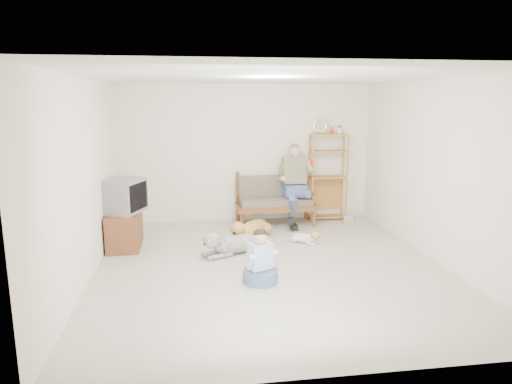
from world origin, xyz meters
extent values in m
plane|color=beige|center=(0.00, 0.00, 0.00)|extent=(5.50, 5.50, 0.00)
plane|color=white|center=(0.00, 0.00, 2.70)|extent=(5.50, 5.50, 0.00)
plane|color=silver|center=(0.00, 2.75, 1.35)|extent=(5.00, 0.00, 5.00)
plane|color=silver|center=(0.00, -2.75, 1.35)|extent=(5.00, 0.00, 5.00)
plane|color=silver|center=(-2.50, 0.00, 1.35)|extent=(0.00, 5.50, 5.50)
plane|color=silver|center=(2.50, 0.00, 1.35)|extent=(0.00, 5.50, 5.50)
cube|color=brown|center=(0.50, 2.30, 0.35)|extent=(1.51, 0.72, 0.10)
cube|color=#696050|center=(0.50, 2.30, 0.47)|extent=(1.39, 0.62, 0.13)
cube|color=#696050|center=(0.50, 2.54, 0.70)|extent=(1.38, 0.14, 0.45)
cylinder|color=brown|center=(0.50, 2.60, 0.90)|extent=(1.40, 0.07, 0.05)
cylinder|color=brown|center=(-0.20, 2.00, 0.15)|extent=(0.07, 0.07, 0.30)
cylinder|color=brown|center=(-0.20, 2.60, 0.47)|extent=(0.07, 0.07, 0.95)
cylinder|color=brown|center=(1.20, 2.00, 0.15)|extent=(0.07, 0.07, 0.30)
cylinder|color=brown|center=(1.20, 2.60, 0.47)|extent=(0.07, 0.07, 0.95)
cube|color=#536299|center=(0.89, 2.31, 0.67)|extent=(0.43, 0.40, 0.21)
cube|color=#7B7656|center=(0.89, 2.41, 1.04)|extent=(0.45, 0.31, 0.56)
sphere|color=tan|center=(0.89, 2.38, 1.42)|extent=(0.22, 0.22, 0.22)
sphere|color=#5F5A54|center=(0.89, 2.40, 1.46)|extent=(0.20, 0.20, 0.20)
cylinder|color=red|center=(1.18, 2.18, 1.22)|extent=(0.07, 0.07, 0.10)
cube|color=#B08037|center=(1.62, 2.55, 1.72)|extent=(0.73, 0.30, 0.03)
torus|color=silver|center=(1.43, 2.55, 1.89)|extent=(0.30, 0.05, 0.30)
cone|color=red|center=(1.67, 2.55, 1.82)|extent=(0.10, 0.10, 0.15)
cylinder|color=#B08037|center=(1.26, 2.41, 0.87)|extent=(0.04, 0.04, 1.74)
cylinder|color=#B08037|center=(1.26, 2.69, 0.87)|extent=(0.04, 0.04, 1.74)
cylinder|color=#B08037|center=(1.98, 2.41, 0.87)|extent=(0.04, 0.04, 1.74)
cylinder|color=#B08037|center=(1.98, 2.69, 0.87)|extent=(0.04, 0.04, 1.74)
cube|color=beige|center=(2.00, 2.33, 0.06)|extent=(0.21, 0.17, 0.12)
cube|color=brown|center=(-2.22, 1.24, 0.30)|extent=(0.51, 0.90, 0.60)
cube|color=brown|center=(-2.46, 1.02, 0.30)|extent=(0.02, 0.40, 0.50)
cube|color=brown|center=(-2.46, 1.46, 0.30)|extent=(0.02, 0.40, 0.50)
cube|color=slate|center=(-2.20, 1.23, 0.87)|extent=(0.73, 0.80, 0.54)
cube|color=black|center=(-1.96, 1.13, 0.87)|extent=(0.23, 0.52, 0.43)
cube|color=white|center=(-1.25, 2.73, 0.30)|extent=(0.12, 0.02, 0.08)
ellipsoid|color=#B4823E|center=(-0.07, 1.43, 0.15)|extent=(0.84, 1.00, 0.31)
sphere|color=#B4823E|center=(-0.24, 1.19, 0.17)|extent=(0.31, 0.31, 0.31)
sphere|color=#B4823E|center=(-0.37, 0.99, 0.31)|extent=(0.24, 0.24, 0.24)
ellipsoid|color=#B4823E|center=(-0.44, 0.90, 0.28)|extent=(0.19, 0.20, 0.09)
cylinder|color=#B4823E|center=(0.21, 1.83, 0.06)|extent=(0.15, 0.39, 0.05)
ellipsoid|color=#B4823E|center=(-0.43, 1.06, 0.31)|extent=(0.09, 0.09, 0.12)
ellipsoid|color=#B4823E|center=(-0.29, 0.96, 0.31)|extent=(0.09, 0.09, 0.12)
ellipsoid|color=white|center=(-0.36, 0.71, 0.14)|extent=(0.99, 0.70, 0.28)
sphere|color=white|center=(-0.62, 0.59, 0.16)|extent=(0.28, 0.28, 0.28)
sphere|color=white|center=(-0.83, 0.48, 0.28)|extent=(0.25, 0.25, 0.25)
ellipsoid|color=white|center=(-0.93, 0.44, 0.26)|extent=(0.20, 0.17, 0.09)
cylinder|color=white|center=(0.06, 0.92, 0.06)|extent=(0.30, 0.30, 0.05)
ellipsoid|color=white|center=(-0.85, 0.57, 0.28)|extent=(0.09, 0.08, 0.12)
ellipsoid|color=white|center=(-0.77, 0.42, 0.28)|extent=(0.09, 0.08, 0.12)
ellipsoid|color=silver|center=(0.75, 1.05, 0.08)|extent=(0.43, 0.40, 0.16)
sphere|color=silver|center=(0.85, 0.97, 0.09)|extent=(0.16, 0.16, 0.16)
sphere|color=tan|center=(0.92, 0.90, 0.16)|extent=(0.15, 0.15, 0.15)
ellipsoid|color=tan|center=(0.98, 0.86, 0.15)|extent=(0.12, 0.12, 0.06)
cylinder|color=silver|center=(0.60, 1.18, 0.03)|extent=(0.16, 0.08, 0.03)
cone|color=tan|center=(0.88, 0.88, 0.20)|extent=(0.04, 0.04, 0.05)
cone|color=tan|center=(0.95, 0.95, 0.20)|extent=(0.04, 0.04, 0.05)
torus|color=red|center=(0.91, 0.92, 0.15)|extent=(0.14, 0.14, 0.02)
cylinder|color=#536299|center=(-0.23, -0.54, 0.09)|extent=(0.47, 0.47, 0.17)
cube|color=silver|center=(-0.23, -0.52, 0.36)|extent=(0.35, 0.29, 0.36)
sphere|color=tan|center=(-0.23, -0.54, 0.62)|extent=(0.19, 0.19, 0.19)
sphere|color=black|center=(-0.23, -0.53, 0.65)|extent=(0.18, 0.18, 0.18)
camera|label=1|loc=(-1.11, -6.22, 2.39)|focal=32.00mm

